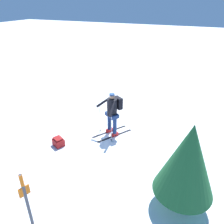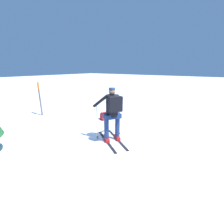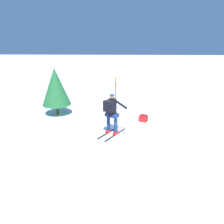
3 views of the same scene
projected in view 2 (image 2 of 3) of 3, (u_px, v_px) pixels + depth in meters
ground_plane at (121, 132)px, 5.50m from camera, size 80.00×80.00×0.00m
skier at (112, 111)px, 4.57m from camera, size 1.25×1.57×1.71m
dropped_backpack at (105, 116)px, 6.80m from camera, size 0.48×0.46×0.32m
trail_marker at (40, 96)px, 7.14m from camera, size 0.11×0.23×1.62m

